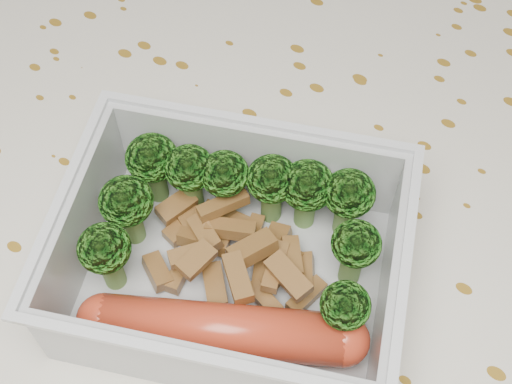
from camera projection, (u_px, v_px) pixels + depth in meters
The scene contains 6 objects.
dining_table at pixel (257, 302), 0.46m from camera, with size 1.40×0.90×0.75m.
tablecloth at pixel (257, 267), 0.42m from camera, with size 1.46×0.96×0.19m.
lunch_container at pixel (231, 264), 0.35m from camera, with size 0.20×0.18×0.06m.
broccoli_florets at pixel (238, 204), 0.36m from camera, with size 0.15×0.12×0.05m.
meat_pile at pixel (234, 250), 0.36m from camera, with size 0.10×0.07×0.03m.
sausage at pixel (222, 330), 0.34m from camera, with size 0.13×0.08×0.03m.
Camera 1 is at (0.10, -0.16, 1.09)m, focal length 50.00 mm.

